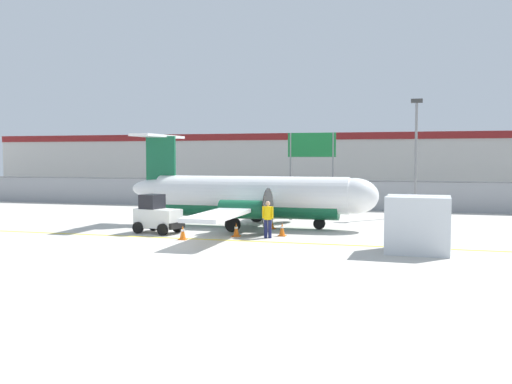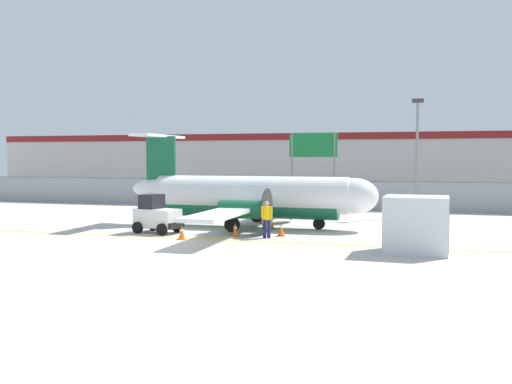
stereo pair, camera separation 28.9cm
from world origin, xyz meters
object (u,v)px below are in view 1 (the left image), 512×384
(parked_car_3, at_px, (307,189))
(parked_car_4, at_px, (378,191))
(baggage_tug, at_px, (157,215))
(parked_car_6, at_px, (508,194))
(cargo_container, at_px, (418,224))
(parked_car_2, at_px, (267,185))
(commuter_airplane, at_px, (255,197))
(ground_crew_worker, at_px, (268,217))
(traffic_cone_near_left, at_px, (282,229))
(parked_car_5, at_px, (417,192))
(apron_light_pole, at_px, (416,147))
(traffic_cone_near_right, at_px, (183,233))
(highway_sign, at_px, (312,151))
(traffic_cone_far_left, at_px, (236,230))
(parked_car_0, at_px, (189,184))
(parked_car_1, at_px, (206,190))
(traffic_cone_far_right, at_px, (272,223))

(parked_car_3, xyz_separation_m, parked_car_4, (6.23, -1.42, 0.00))
(baggage_tug, distance_m, parked_car_6, 28.72)
(cargo_container, relative_size, parked_car_2, 0.57)
(parked_car_3, bearing_deg, cargo_container, -73.47)
(parked_car_2, relative_size, parked_car_6, 1.01)
(commuter_airplane, relative_size, ground_crew_worker, 9.42)
(traffic_cone_near_left, distance_m, parked_car_5, 22.21)
(ground_crew_worker, height_order, parked_car_3, same)
(parked_car_2, height_order, parked_car_5, same)
(parked_car_6, relative_size, apron_light_pole, 0.59)
(commuter_airplane, height_order, traffic_cone_near_right, commuter_airplane)
(apron_light_pole, bearing_deg, parked_car_2, 127.25)
(highway_sign, bearing_deg, parked_car_4, 50.20)
(traffic_cone_far_left, relative_size, parked_car_4, 0.15)
(traffic_cone_near_left, relative_size, apron_light_pole, 0.09)
(ground_crew_worker, bearing_deg, traffic_cone_near_left, 153.73)
(parked_car_0, height_order, highway_sign, highway_sign)
(ground_crew_worker, distance_m, parked_car_3, 24.04)
(parked_car_3, distance_m, parked_car_6, 16.10)
(traffic_cone_far_left, xyz_separation_m, apron_light_pole, (8.07, 11.37, 3.99))
(parked_car_2, bearing_deg, traffic_cone_near_left, -78.98)
(ground_crew_worker, bearing_deg, commuter_airplane, -151.38)
(cargo_container, distance_m, highway_sign, 20.91)
(commuter_airplane, xyz_separation_m, highway_sign, (0.70, 13.24, 2.54))
(parked_car_4, xyz_separation_m, parked_car_6, (9.73, -0.72, 0.00))
(cargo_container, xyz_separation_m, parked_car_3, (-9.15, 26.21, -0.21))
(baggage_tug, xyz_separation_m, parked_car_1, (-5.06, 20.34, 0.04))
(highway_sign, bearing_deg, parked_car_3, 103.27)
(ground_crew_worker, height_order, parked_car_6, same)
(parked_car_0, height_order, parked_car_3, same)
(parked_car_5, bearing_deg, traffic_cone_far_left, 70.42)
(cargo_container, relative_size, parked_car_1, 0.57)
(commuter_airplane, xyz_separation_m, traffic_cone_far_right, (0.99, -0.41, -1.29))
(parked_car_2, bearing_deg, traffic_cone_far_left, -82.99)
(cargo_container, height_order, traffic_cone_near_right, cargo_container)
(baggage_tug, distance_m, traffic_cone_near_right, 2.81)
(parked_car_4, xyz_separation_m, apron_light_pole, (2.86, -11.04, 3.41))
(baggage_tug, bearing_deg, ground_crew_worker, 10.58)
(traffic_cone_far_right, relative_size, parked_car_6, 0.15)
(parked_car_5, bearing_deg, traffic_cone_far_right, 69.56)
(parked_car_5, height_order, apron_light_pole, apron_light_pole)
(baggage_tug, height_order, traffic_cone_near_left, baggage_tug)
(parked_car_4, bearing_deg, parked_car_2, -35.57)
(traffic_cone_far_left, height_order, parked_car_6, parked_car_6)
(traffic_cone_far_left, xyz_separation_m, parked_car_4, (5.20, 22.41, 0.58))
(traffic_cone_near_right, relative_size, parked_car_1, 0.15)
(parked_car_1, bearing_deg, parked_car_6, -172.42)
(traffic_cone_far_left, relative_size, parked_car_5, 0.15)
(ground_crew_worker, bearing_deg, traffic_cone_far_left, -87.80)
(parked_car_3, relative_size, parked_car_4, 1.01)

